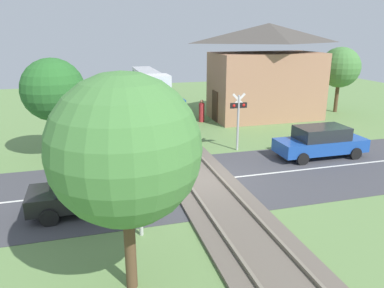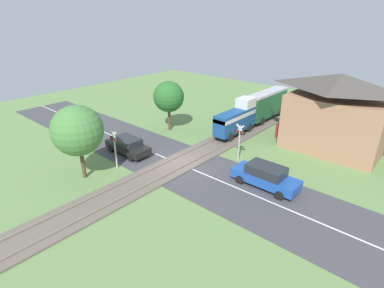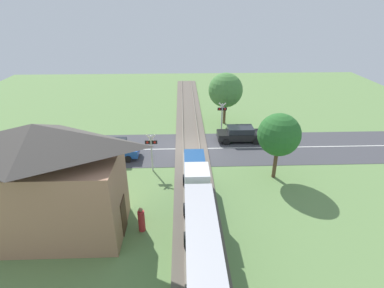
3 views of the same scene
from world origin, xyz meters
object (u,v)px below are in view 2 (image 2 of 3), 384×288
car_near_crossing (128,145)px  pedestrian_by_station (278,130)px  car_far_side (266,176)px  station_building (335,115)px  train (255,109)px  crossing_signal_east_approach (239,138)px  crossing_signal_west_approach (115,144)px

car_near_crossing → pedestrian_by_station: 13.91m
pedestrian_by_station → car_far_side: bearing=-68.2°
car_far_side → station_building: 9.12m
car_far_side → station_building: station_building is taller
car_far_side → station_building: bearing=82.0°
train → pedestrian_by_station: size_ratio=7.69×
station_building → pedestrian_by_station: bearing=179.7°
car_far_side → pedestrian_by_station: 9.42m
train → car_near_crossing: 13.40m
car_near_crossing → pedestrian_by_station: bearing=56.7°
crossing_signal_east_approach → pedestrian_by_station: bearing=89.5°
station_building → car_far_side: bearing=-98.0°
car_near_crossing → crossing_signal_west_approach: crossing_signal_west_approach is taller
car_near_crossing → station_building: (12.36, 11.60, 2.44)m
crossing_signal_west_approach → pedestrian_by_station: 15.16m
car_far_side → car_near_crossing: bearing=-165.5°
train → crossing_signal_west_approach: bearing=-101.8°
crossing_signal_west_approach → crossing_signal_east_approach: (6.15, 7.20, 0.00)m
car_near_crossing → station_building: bearing=43.2°
crossing_signal_east_approach → pedestrian_by_station: crossing_signal_east_approach is taller
car_far_side → crossing_signal_east_approach: (-3.55, 2.16, 1.14)m
crossing_signal_east_approach → station_building: 8.21m
car_far_side → pedestrian_by_station: car_far_side is taller
crossing_signal_east_approach → pedestrian_by_station: 6.70m
station_building → crossing_signal_west_approach: bearing=-128.5°
train → station_building: 8.02m
crossing_signal_west_approach → pedestrian_by_station: bearing=65.8°
crossing_signal_east_approach → pedestrian_by_station: size_ratio=1.98×
car_near_crossing → pedestrian_by_station: pedestrian_by_station is taller
car_near_crossing → crossing_signal_east_approach: (7.59, 5.04, 1.21)m
station_building → train: bearing=173.0°
train → car_near_crossing: (-4.51, -12.57, -1.12)m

